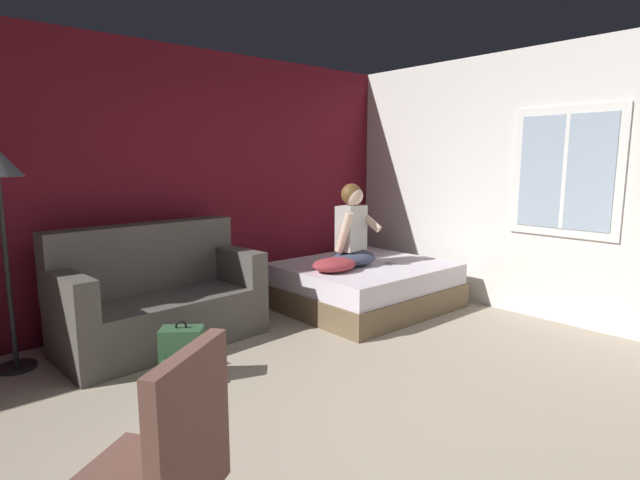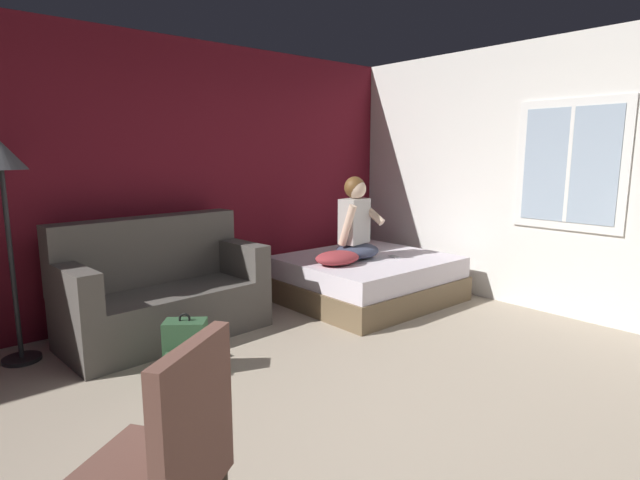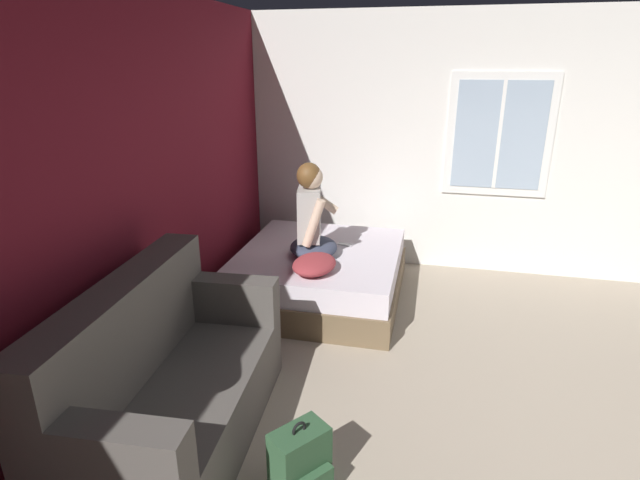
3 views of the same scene
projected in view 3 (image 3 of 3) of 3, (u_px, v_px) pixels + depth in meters
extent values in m
cube|color=maroon|center=(59.00, 218.00, 2.86)|extent=(11.19, 0.16, 2.70)
cube|color=silver|center=(538.00, 149.00, 5.11)|extent=(0.16, 7.44, 2.70)
cube|color=white|center=(499.00, 136.00, 5.07)|extent=(0.02, 1.04, 1.24)
cube|color=#9EB2C6|center=(499.00, 136.00, 5.05)|extent=(0.01, 0.88, 1.08)
cube|color=white|center=(499.00, 136.00, 5.05)|extent=(0.01, 0.04, 1.08)
cube|color=brown|center=(320.00, 284.00, 4.92)|extent=(1.72, 1.55, 0.26)
cube|color=silver|center=(320.00, 261.00, 4.83)|extent=(1.67, 1.50, 0.22)
cube|color=#514C47|center=(183.00, 412.00, 2.99)|extent=(1.75, 0.91, 0.44)
cube|color=#514C47|center=(125.00, 331.00, 2.86)|extent=(1.71, 0.35, 0.60)
cube|color=#514C47|center=(101.00, 454.00, 2.15)|extent=(0.23, 0.81, 0.32)
cube|color=#514C47|center=(222.00, 298.00, 3.56)|extent=(0.23, 0.81, 0.32)
ellipsoid|color=#383D51|center=(314.00, 247.00, 4.66)|extent=(0.60, 0.53, 0.16)
cube|color=#B2ADA8|center=(309.00, 214.00, 4.55)|extent=(0.36, 0.26, 0.48)
cylinder|color=beige|center=(314.00, 223.00, 4.37)|extent=(0.12, 0.22, 0.44)
cylinder|color=beige|center=(319.00, 199.00, 4.67)|extent=(0.15, 0.38, 0.29)
sphere|color=beige|center=(311.00, 177.00, 4.43)|extent=(0.21, 0.21, 0.21)
ellipsoid|color=brown|center=(309.00, 176.00, 4.43)|extent=(0.27, 0.26, 0.23)
cube|color=#2D5133|center=(300.00, 462.00, 2.64)|extent=(0.35, 0.33, 0.40)
torus|color=black|center=(299.00, 429.00, 2.56)|extent=(0.08, 0.07, 0.09)
ellipsoid|color=#993338|center=(314.00, 264.00, 4.29)|extent=(0.52, 0.42, 0.14)
cube|color=#B7B7BC|center=(345.00, 244.00, 4.94)|extent=(0.10, 0.16, 0.01)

